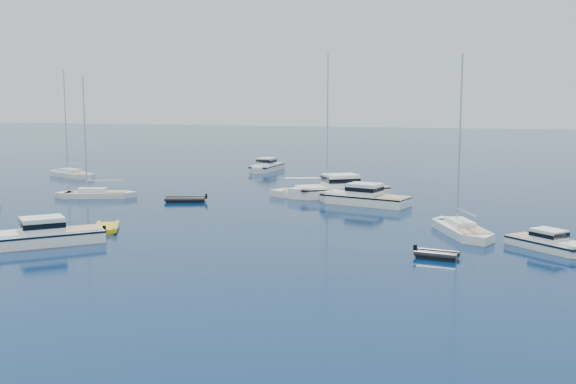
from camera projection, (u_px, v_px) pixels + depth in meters
The scene contains 13 objects.
ground at pixel (116, 296), 36.85m from camera, with size 400.00×400.00×0.00m, color #07214A.
motor_cruiser_left at pixel (40, 245), 49.42m from camera, with size 2.89×9.44×2.48m, color white, non-canonical shape.
motor_cruiser_centre at pixel (362, 204), 67.73m from camera, with size 3.04×9.93×2.61m, color white, non-canonical shape.
motor_cruiser_far_r at pixel (550, 250), 47.71m from camera, with size 2.09×6.84×1.80m, color white, non-canonical shape.
motor_cruiser_distant at pixel (338, 197), 72.82m from camera, with size 3.46×11.30×2.97m, color white, non-canonical shape.
motor_cruiser_horizon at pixel (266, 171), 97.78m from camera, with size 2.68×8.75×2.30m, color silver, non-canonical shape.
sailboat_mid_r at pixel (461, 234), 53.20m from camera, with size 2.46×9.48×13.93m, color white, non-canonical shape.
sailboat_mid_l at pixel (96, 198), 72.25m from camera, with size 2.26×8.68×12.77m, color silver, non-canonical shape.
sailboat_centre at pixel (317, 196), 73.40m from camera, with size 2.68×10.30×15.14m, color silver, non-canonical shape.
sailboat_far_l at pixel (72, 177), 90.47m from camera, with size 2.49×9.56×14.05m, color silver, non-canonical shape.
tender_yellow at pixel (106, 230), 54.67m from camera, with size 2.15×3.98×0.95m, color #DAB80C, non-canonical shape.
tender_grey_near at pixel (437, 258), 45.37m from camera, with size 1.65×2.86×0.95m, color black, non-canonical shape.
tender_grey_far at pixel (185, 201), 69.58m from camera, with size 2.21×4.11×0.95m, color black, non-canonical shape.
Camera 1 is at (18.76, -31.75, 10.35)m, focal length 44.16 mm.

